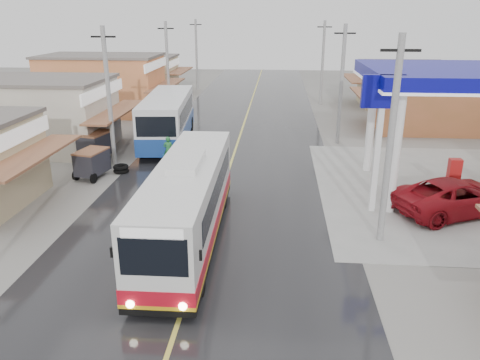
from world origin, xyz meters
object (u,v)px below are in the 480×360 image
Objects in this scene: coach_bus at (189,202)px; tricycle_near at (92,162)px; second_bus at (168,118)px; tyre_stack at (121,169)px; jeepney at (456,196)px; tricycle_far at (96,144)px; cyclist at (169,158)px.

tricycle_near is (-6.76, 7.08, -0.76)m from coach_bus.
second_bus reaches higher than tyre_stack.
tricycle_far is at bearing 47.04° from jeepney.
tyre_stack is (-1.30, -6.53, -1.56)m from second_bus.
coach_bus is 12.13m from jeepney.
second_bus is 3.97× the size of tricycle_far.
coach_bus is at bearing -55.74° from tyre_stack.
tricycle_far is at bearing -135.50° from second_bus.
cyclist is at bearing -81.93° from second_bus.
tricycle_near is 3.40m from tricycle_far.
tricycle_far is 3.32m from tyre_stack.
second_bus is 19.15m from jeepney.
jeepney is 18.60m from tricycle_near.
coach_bus is 9.82m from tricycle_near.
second_bus is at bearing 105.38° from coach_bus.
tricycle_far is at bearing 161.89° from cyclist.
cyclist reaches higher than tricycle_far.
tyre_stack is (-5.48, 8.05, -1.43)m from coach_bus.
second_bus is at bearing 31.30° from jeepney.
second_bus reaches higher than tricycle_near.
tyre_stack is (-2.61, -1.03, -0.42)m from cyclist.
tricycle_far is (-4.89, 1.24, 0.37)m from cyclist.
jeepney is at bearing -40.07° from second_bus.
tricycle_near is 0.88× the size of tricycle_far.
tricycle_near is at bearing 55.49° from jeepney.
tricycle_far is (-19.30, 6.66, 0.21)m from jeepney.
coach_bus is at bearing -35.10° from tricycle_near.
tyre_stack is at bearing -106.60° from second_bus.
tricycle_far is at bearing 135.11° from tyre_stack.
coach_bus is at bearing -79.31° from second_bus.
jeepney is at bearing -14.44° from tyre_stack.
cyclist is at bearing 21.64° from tyre_stack.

